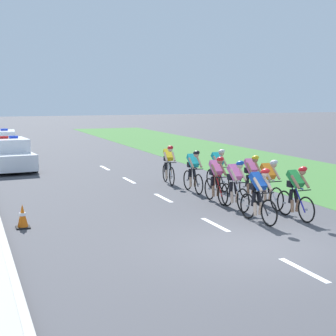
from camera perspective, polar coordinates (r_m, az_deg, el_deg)
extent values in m
plane|color=#424247|center=(12.57, 9.43, -8.23)|extent=(160.00, 160.00, 0.00)
cube|color=#3D7033|center=(28.25, 8.52, 0.73)|extent=(7.00, 60.00, 0.01)
cube|color=white|center=(11.08, 14.35, -10.56)|extent=(0.14, 1.60, 0.01)
cube|color=white|center=(14.39, 5.09, -6.07)|extent=(0.14, 1.60, 0.01)
cube|color=white|center=(17.99, -0.51, -3.23)|extent=(0.14, 1.60, 0.01)
cube|color=white|center=(21.72, -4.20, -1.33)|extent=(0.14, 1.60, 0.01)
cube|color=white|center=(25.54, -6.79, 0.01)|extent=(0.14, 1.60, 0.01)
torus|color=black|center=(14.34, 10.80, -4.76)|extent=(0.10, 0.73, 0.72)
cylinder|color=#99999E|center=(14.34, 10.80, -4.76)|extent=(0.06, 0.06, 0.06)
torus|color=black|center=(15.14, 8.55, -4.04)|extent=(0.10, 0.73, 0.72)
cylinder|color=#99999E|center=(15.14, 8.55, -4.04)|extent=(0.06, 0.06, 0.06)
cylinder|color=black|center=(14.60, 9.81, -2.36)|extent=(0.08, 0.55, 0.04)
cylinder|color=black|center=(14.52, 10.18, -3.73)|extent=(0.08, 0.48, 0.63)
cylinder|color=black|center=(14.81, 9.33, -3.40)|extent=(0.04, 0.04, 0.65)
cylinder|color=black|center=(14.32, 10.62, -2.66)|extent=(0.42, 0.06, 0.03)
cube|color=black|center=(14.75, 9.36, -2.09)|extent=(0.12, 0.23, 0.05)
cube|color=blue|center=(14.62, 9.66, -1.39)|extent=(0.32, 0.56, 0.47)
cube|color=black|center=(14.73, 9.38, -1.94)|extent=(0.30, 0.22, 0.18)
cylinder|color=black|center=(14.81, 9.75, -3.25)|extent=(0.13, 0.23, 0.40)
cylinder|color=beige|center=(14.80, 9.91, -4.31)|extent=(0.10, 0.16, 0.36)
cylinder|color=black|center=(14.70, 9.18, -3.32)|extent=(0.12, 0.18, 0.40)
cylinder|color=beige|center=(14.69, 9.34, -4.38)|extent=(0.10, 0.13, 0.36)
cylinder|color=beige|center=(14.54, 10.66, -1.66)|extent=(0.11, 0.41, 0.35)
cylinder|color=beige|center=(14.36, 9.63, -1.75)|extent=(0.11, 0.41, 0.35)
sphere|color=beige|center=(14.34, 10.37, -0.61)|extent=(0.19, 0.19, 0.19)
ellipsoid|color=red|center=(14.32, 10.40, -0.36)|extent=(0.26, 0.33, 0.24)
torus|color=black|center=(14.96, 14.63, -4.35)|extent=(0.07, 0.73, 0.72)
cylinder|color=#99999E|center=(14.96, 14.63, -4.35)|extent=(0.06, 0.06, 0.06)
torus|color=black|center=(15.74, 12.40, -3.68)|extent=(0.07, 0.73, 0.72)
cylinder|color=#99999E|center=(15.74, 12.40, -3.68)|extent=(0.06, 0.06, 0.06)
cylinder|color=#1E1E99|center=(15.21, 13.66, -2.06)|extent=(0.06, 0.55, 0.04)
cylinder|color=#1E1E99|center=(15.13, 14.02, -3.37)|extent=(0.06, 0.48, 0.63)
cylinder|color=#1E1E99|center=(15.42, 13.18, -3.06)|extent=(0.04, 0.04, 0.65)
cylinder|color=black|center=(14.94, 14.47, -2.34)|extent=(0.42, 0.05, 0.03)
cube|color=black|center=(15.36, 13.22, -1.80)|extent=(0.11, 0.22, 0.05)
cube|color=green|center=(15.23, 13.52, -1.13)|extent=(0.30, 0.55, 0.46)
cube|color=black|center=(15.35, 13.25, -1.66)|extent=(0.29, 0.21, 0.18)
cylinder|color=black|center=(15.42, 13.59, -2.92)|extent=(0.12, 0.23, 0.40)
cylinder|color=#9E7051|center=(15.41, 13.74, -3.93)|extent=(0.10, 0.16, 0.36)
cylinder|color=black|center=(15.31, 13.05, -2.98)|extent=(0.12, 0.17, 0.40)
cylinder|color=#9E7051|center=(15.30, 13.20, -4.00)|extent=(0.09, 0.13, 0.36)
cylinder|color=#9E7051|center=(15.17, 14.49, -1.39)|extent=(0.09, 0.40, 0.35)
cylinder|color=#9E7051|center=(14.97, 13.52, -1.47)|extent=(0.09, 0.40, 0.35)
sphere|color=#9E7051|center=(14.96, 14.24, -0.38)|extent=(0.19, 0.19, 0.19)
ellipsoid|color=red|center=(14.94, 14.27, -0.14)|extent=(0.24, 0.32, 0.24)
torus|color=black|center=(15.89, 8.06, -3.47)|extent=(0.06, 0.72, 0.72)
cylinder|color=#99999E|center=(15.89, 8.06, -3.47)|extent=(0.06, 0.06, 0.06)
torus|color=black|center=(16.74, 6.33, -2.86)|extent=(0.06, 0.72, 0.72)
cylinder|color=#99999E|center=(16.74, 6.33, -2.86)|extent=(0.06, 0.06, 0.06)
cylinder|color=white|center=(16.18, 7.29, -1.32)|extent=(0.05, 0.55, 0.04)
cylinder|color=white|center=(16.08, 7.58, -2.55)|extent=(0.05, 0.48, 0.63)
cylinder|color=white|center=(16.40, 6.93, -2.26)|extent=(0.04, 0.04, 0.65)
cylinder|color=black|center=(15.88, 7.92, -1.57)|extent=(0.42, 0.04, 0.03)
cube|color=black|center=(16.34, 6.95, -1.08)|extent=(0.11, 0.22, 0.05)
cube|color=pink|center=(16.20, 7.18, -0.44)|extent=(0.29, 0.55, 0.47)
cube|color=black|center=(16.33, 6.97, -0.94)|extent=(0.29, 0.21, 0.18)
cylinder|color=black|center=(16.38, 7.31, -2.14)|extent=(0.12, 0.23, 0.40)
cylinder|color=beige|center=(16.36, 7.43, -3.09)|extent=(0.09, 0.16, 0.36)
cylinder|color=black|center=(16.30, 6.76, -2.18)|extent=(0.11, 0.17, 0.40)
cylinder|color=beige|center=(16.27, 6.88, -3.14)|extent=(0.09, 0.12, 0.36)
cylinder|color=beige|center=(16.11, 8.05, -0.69)|extent=(0.09, 0.40, 0.35)
cylinder|color=beige|center=(15.95, 7.05, -0.75)|extent=(0.09, 0.40, 0.35)
sphere|color=beige|center=(15.91, 7.72, 0.27)|extent=(0.19, 0.19, 0.19)
ellipsoid|color=blue|center=(15.90, 7.75, 0.50)|extent=(0.24, 0.32, 0.24)
torus|color=black|center=(16.25, 11.62, -3.30)|extent=(0.05, 0.72, 0.72)
cylinder|color=#99999E|center=(16.25, 11.62, -3.30)|extent=(0.06, 0.06, 0.06)
torus|color=black|center=(17.08, 9.78, -2.71)|extent=(0.05, 0.72, 0.72)
cylinder|color=#99999E|center=(17.08, 9.78, -2.71)|extent=(0.06, 0.06, 0.06)
cylinder|color=white|center=(16.53, 10.81, -1.20)|extent=(0.04, 0.55, 0.04)
cylinder|color=white|center=(16.44, 11.11, -2.40)|extent=(0.05, 0.48, 0.63)
cylinder|color=white|center=(16.75, 10.42, -2.13)|extent=(0.04, 0.04, 0.65)
cylinder|color=black|center=(16.24, 11.47, -1.44)|extent=(0.42, 0.03, 0.03)
cube|color=black|center=(16.69, 10.45, -0.96)|extent=(0.10, 0.22, 0.05)
cube|color=orange|center=(16.56, 10.70, -0.34)|extent=(0.29, 0.54, 0.47)
cube|color=black|center=(16.68, 10.47, -0.83)|extent=(0.28, 0.20, 0.18)
cylinder|color=black|center=(16.74, 10.80, -2.00)|extent=(0.11, 0.22, 0.40)
cylinder|color=tan|center=(16.72, 10.92, -2.94)|extent=(0.09, 0.15, 0.36)
cylinder|color=black|center=(16.64, 10.27, -2.04)|extent=(0.11, 0.17, 0.40)
cylinder|color=tan|center=(16.62, 10.40, -2.98)|extent=(0.09, 0.12, 0.36)
cylinder|color=tan|center=(16.47, 11.56, -0.58)|extent=(0.08, 0.40, 0.35)
cylinder|color=tan|center=(16.30, 10.62, -0.64)|extent=(0.08, 0.40, 0.35)
sphere|color=tan|center=(16.28, 11.28, 0.36)|extent=(0.19, 0.19, 0.19)
ellipsoid|color=white|center=(16.26, 11.31, 0.58)|extent=(0.23, 0.32, 0.24)
torus|color=black|center=(16.83, 5.90, -2.80)|extent=(0.05, 0.72, 0.72)
cylinder|color=#99999E|center=(16.83, 5.90, -2.80)|extent=(0.06, 0.06, 0.06)
torus|color=black|center=(17.72, 4.46, -2.24)|extent=(0.05, 0.72, 0.72)
cylinder|color=#99999E|center=(17.72, 4.46, -2.24)|extent=(0.06, 0.06, 0.06)
cylinder|color=#B21919|center=(17.14, 5.26, -0.77)|extent=(0.04, 0.55, 0.04)
cylinder|color=#B21919|center=(17.04, 5.50, -1.93)|extent=(0.04, 0.48, 0.63)
cylinder|color=#B21919|center=(17.37, 4.96, -1.67)|extent=(0.04, 0.04, 0.65)
cylinder|color=black|center=(16.83, 5.77, -1.00)|extent=(0.42, 0.03, 0.03)
cube|color=black|center=(17.31, 4.97, -0.55)|extent=(0.10, 0.22, 0.05)
cube|color=pink|center=(17.17, 5.16, 0.06)|extent=(0.28, 0.55, 0.46)
cube|color=black|center=(17.30, 4.99, -0.42)|extent=(0.28, 0.20, 0.18)
cylinder|color=black|center=(17.35, 5.31, -1.55)|extent=(0.11, 0.22, 0.40)
cylinder|color=#9E7051|center=(17.32, 5.42, -2.45)|extent=(0.09, 0.15, 0.36)
cylinder|color=black|center=(17.27, 4.78, -1.59)|extent=(0.11, 0.17, 0.40)
cylinder|color=#9E7051|center=(17.24, 4.88, -2.49)|extent=(0.09, 0.12, 0.36)
cylinder|color=#9E7051|center=(17.06, 5.95, -0.18)|extent=(0.08, 0.40, 0.35)
cylinder|color=#9E7051|center=(16.92, 4.98, -0.23)|extent=(0.08, 0.40, 0.35)
sphere|color=#9E7051|center=(16.88, 5.61, 0.73)|extent=(0.19, 0.19, 0.19)
ellipsoid|color=red|center=(16.86, 5.63, 0.95)|extent=(0.23, 0.32, 0.24)
torus|color=black|center=(17.36, 9.61, -2.54)|extent=(0.08, 0.73, 0.72)
cylinder|color=#99999E|center=(17.36, 9.61, -2.54)|extent=(0.06, 0.06, 0.06)
torus|color=black|center=(18.24, 8.16, -2.01)|extent=(0.08, 0.73, 0.72)
cylinder|color=#99999E|center=(18.24, 8.16, -2.01)|extent=(0.06, 0.06, 0.06)
cylinder|color=white|center=(17.67, 8.98, -0.58)|extent=(0.07, 0.55, 0.04)
cylinder|color=white|center=(17.56, 9.21, -1.70)|extent=(0.07, 0.48, 0.63)
cylinder|color=white|center=(17.89, 8.67, -1.45)|extent=(0.04, 0.04, 0.65)
cylinder|color=black|center=(17.36, 9.50, -0.80)|extent=(0.42, 0.05, 0.03)
cube|color=black|center=(17.84, 8.69, -0.36)|extent=(0.11, 0.22, 0.05)
cube|color=pink|center=(17.70, 8.89, 0.22)|extent=(0.31, 0.55, 0.47)
cube|color=black|center=(17.82, 8.71, -0.24)|extent=(0.29, 0.21, 0.18)
cylinder|color=black|center=(17.87, 9.02, -1.34)|extent=(0.12, 0.23, 0.40)
cylinder|color=#9E7051|center=(17.84, 9.11, -2.21)|extent=(0.10, 0.16, 0.36)
cylinder|color=black|center=(17.79, 8.50, -1.37)|extent=(0.12, 0.17, 0.40)
cylinder|color=#9E7051|center=(17.76, 8.60, -2.25)|extent=(0.10, 0.13, 0.36)
cylinder|color=#9E7051|center=(17.59, 9.66, 0.00)|extent=(0.10, 0.40, 0.35)
cylinder|color=#9E7051|center=(17.45, 8.73, -0.05)|extent=(0.10, 0.40, 0.35)
sphere|color=#9E7051|center=(17.41, 9.35, 0.88)|extent=(0.19, 0.19, 0.19)
ellipsoid|color=yellow|center=(17.39, 9.37, 1.09)|extent=(0.25, 0.33, 0.24)
torus|color=black|center=(18.60, 3.32, -1.75)|extent=(0.04, 0.72, 0.72)
cylinder|color=#99999E|center=(18.60, 3.32, -1.75)|extent=(0.06, 0.06, 0.06)
torus|color=black|center=(19.50, 2.11, -1.30)|extent=(0.04, 0.72, 0.72)
cylinder|color=#99999E|center=(19.50, 2.11, -1.30)|extent=(0.06, 0.06, 0.06)
cylinder|color=black|center=(18.92, 2.77, 0.06)|extent=(0.04, 0.55, 0.04)
cylinder|color=black|center=(18.81, 2.98, -0.98)|extent=(0.04, 0.48, 0.63)
cylinder|color=black|center=(19.15, 2.52, -0.76)|extent=(0.04, 0.04, 0.65)
cylinder|color=black|center=(18.61, 3.20, -0.13)|extent=(0.42, 0.03, 0.03)
cube|color=black|center=(19.10, 2.53, 0.26)|extent=(0.10, 0.22, 0.05)
cube|color=#19B2B7|center=(18.96, 2.68, 0.81)|extent=(0.28, 0.54, 0.46)
cube|color=black|center=(19.08, 2.54, 0.37)|extent=(0.28, 0.20, 0.18)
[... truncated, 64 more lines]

